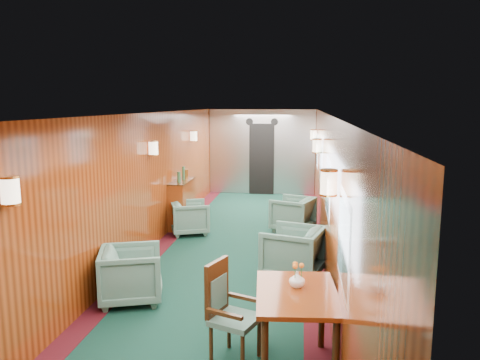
{
  "coord_description": "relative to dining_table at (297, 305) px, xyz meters",
  "views": [
    {
      "loc": [
        1.14,
        -7.23,
        2.56
      ],
      "look_at": [
        0.0,
        1.26,
        1.15
      ],
      "focal_mm": 35.0,
      "sensor_mm": 36.0,
      "label": 1
    }
  ],
  "objects": [
    {
      "name": "room",
      "position": [
        -1.12,
        3.04,
        0.95
      ],
      "size": [
        12.0,
        12.1,
        2.4
      ],
      "color": "#0E3428",
      "rests_on": "ground"
    },
    {
      "name": "bulkhead",
      "position": [
        -1.12,
        8.95,
        0.5
      ],
      "size": [
        2.98,
        0.17,
        2.39
      ],
      "color": "silver",
      "rests_on": "ground"
    },
    {
      "name": "windows_right",
      "position": [
        0.37,
        3.29,
        0.77
      ],
      "size": [
        0.02,
        8.6,
        0.8
      ],
      "color": "silver",
      "rests_on": "ground"
    },
    {
      "name": "wall_sconces",
      "position": [
        -1.12,
        3.6,
        1.11
      ],
      "size": [
        2.97,
        7.97,
        0.25
      ],
      "color": "#FFEAC6",
      "rests_on": "ground"
    },
    {
      "name": "dining_table",
      "position": [
        0.0,
        0.0,
        0.0
      ],
      "size": [
        0.85,
        1.14,
        0.81
      ],
      "rotation": [
        0.0,
        0.0,
        0.09
      ],
      "color": "maroon",
      "rests_on": "ground"
    },
    {
      "name": "side_chair",
      "position": [
        -0.69,
        0.16,
        -0.13
      ],
      "size": [
        0.57,
        0.58,
        1.01
      ],
      "rotation": [
        0.0,
        0.0,
        -0.37
      ],
      "color": "#1F4843",
      "rests_on": "ground"
    },
    {
      "name": "credenza",
      "position": [
        -2.46,
        5.13,
        -0.18
      ],
      "size": [
        0.34,
        1.09,
        1.26
      ],
      "color": "maroon",
      "rests_on": "ground"
    },
    {
      "name": "flower_vase",
      "position": [
        -0.0,
        0.11,
        0.21
      ],
      "size": [
        0.19,
        0.19,
        0.16
      ],
      "primitive_type": "imported",
      "rotation": [
        0.0,
        0.0,
        -0.25
      ],
      "color": "white",
      "rests_on": "dining_table"
    },
    {
      "name": "armchair_left_near",
      "position": [
        -2.15,
        1.36,
        -0.32
      ],
      "size": [
        0.99,
        0.97,
        0.72
      ],
      "primitive_type": "imported",
      "rotation": [
        0.0,
        0.0,
        1.89
      ],
      "color": "#1F4843",
      "rests_on": "ground"
    },
    {
      "name": "armchair_left_far",
      "position": [
        -2.16,
        4.59,
        -0.35
      ],
      "size": [
        0.92,
        0.91,
        0.65
      ],
      "primitive_type": "imported",
      "rotation": [
        0.0,
        0.0,
        1.94
      ],
      "color": "#1F4843",
      "rests_on": "ground"
    },
    {
      "name": "armchair_right_near",
      "position": [
        -0.09,
        2.52,
        -0.3
      ],
      "size": [
        1.02,
        1.01,
        0.76
      ],
      "primitive_type": "imported",
      "rotation": [
        0.0,
        0.0,
        -1.85
      ],
      "color": "#1F4843",
      "rests_on": "ground"
    },
    {
      "name": "armchair_right_far",
      "position": [
        -0.15,
        5.06,
        -0.33
      ],
      "size": [
        0.99,
        0.98,
        0.7
      ],
      "primitive_type": "imported",
      "rotation": [
        0.0,
        0.0,
        -1.94
      ],
      "color": "#1F4843",
      "rests_on": "ground"
    }
  ]
}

